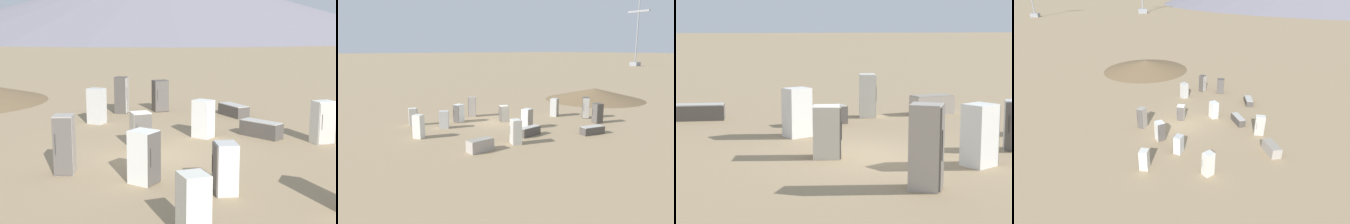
{
  "view_description": "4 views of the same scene",
  "coord_description": "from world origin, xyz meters",
  "views": [
    {
      "loc": [
        -9.43,
        -13.28,
        4.47
      ],
      "look_at": [
        1.31,
        0.84,
        1.3
      ],
      "focal_mm": 50.0,
      "sensor_mm": 36.0,
      "label": 1
    },
    {
      "loc": [
        23.02,
        -16.01,
        6.35
      ],
      "look_at": [
        1.26,
        0.37,
        1.08
      ],
      "focal_mm": 35.0,
      "sensor_mm": 36.0,
      "label": 2
    },
    {
      "loc": [
        -13.98,
        5.37,
        3.42
      ],
      "look_at": [
        0.32,
        0.42,
        1.18
      ],
      "focal_mm": 60.0,
      "sensor_mm": 36.0,
      "label": 3
    },
    {
      "loc": [
        -2.55,
        -20.92,
        11.4
      ],
      "look_at": [
        0.12,
        0.18,
        1.13
      ],
      "focal_mm": 28.0,
      "sensor_mm": 36.0,
      "label": 4
    }
  ],
  "objects": [
    {
      "name": "ground_plane",
      "position": [
        0.0,
        0.0,
        0.0
      ],
      "size": [
        1000.0,
        1000.0,
        0.0
      ],
      "primitive_type": "plane",
      "color": "#9E8460"
    },
    {
      "name": "discarded_fridge_0",
      "position": [
        -2.01,
        -2.38,
        0.79
      ],
      "size": [
        0.87,
        0.94,
        1.58
      ],
      "rotation": [
        0.0,
        0.0,
        3.5
      ],
      "color": "white",
      "rests_on": "ground_plane"
    },
    {
      "name": "discarded_fridge_1",
      "position": [
        5.23,
        -0.43,
        0.34
      ],
      "size": [
        0.82,
        1.86,
        0.68
      ],
      "rotation": [
        0.0,
        0.0,
        3.26
      ],
      "color": "#4C4742",
      "rests_on": "ground_plane"
    },
    {
      "name": "discarded_fridge_2",
      "position": [
        0.13,
        0.97,
        0.7
      ],
      "size": [
        0.87,
        0.92,
        1.4
      ],
      "rotation": [
        0.0,
        0.0,
        2.82
      ],
      "color": "beige",
      "rests_on": "ground_plane"
    },
    {
      "name": "discarded_fridge_3",
      "position": [
        3.28,
        1.0,
        0.79
      ],
      "size": [
        0.85,
        0.91,
        1.57
      ],
      "rotation": [
        0.0,
        0.0,
        5.0
      ],
      "color": "white",
      "rests_on": "ground_plane"
    },
    {
      "name": "discarded_fridge_4",
      "position": [
        7.74,
        3.67,
        0.3
      ],
      "size": [
        1.05,
        1.96,
        0.61
      ],
      "rotation": [
        0.0,
        0.0,
        6.09
      ],
      "color": "#4C4742",
      "rests_on": "ground_plane"
    },
    {
      "name": "discarded_fridge_5",
      "position": [
        -3.47,
        -0.13,
        0.93
      ],
      "size": [
        0.88,
        0.91,
        1.86
      ],
      "rotation": [
        0.0,
        0.0,
        2.53
      ],
      "color": "#A89E93",
      "rests_on": "ground_plane"
    },
    {
      "name": "discarded_fridge_9",
      "position": [
        6.2,
        -5.39,
        0.39
      ],
      "size": [
        0.86,
        1.73,
        0.77
      ],
      "rotation": [
        0.0,
        0.0,
        0.06
      ],
      "color": "#A89E93",
      "rests_on": "ground_plane"
    },
    {
      "name": "discarded_fridge_11",
      "position": [
        6.33,
        -2.63,
        0.85
      ],
      "size": [
        0.92,
        0.84,
        1.69
      ],
      "rotation": [
        0.0,
        0.0,
        2.81
      ],
      "color": "silver",
      "rests_on": "ground_plane"
    }
  ]
}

